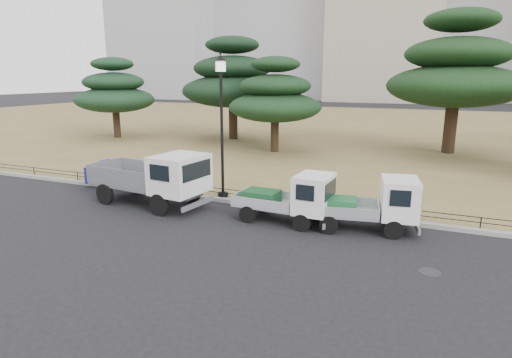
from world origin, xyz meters
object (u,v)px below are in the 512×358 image
at_px(truck_large, 154,176).
at_px(truck_kei_front, 291,198).
at_px(truck_kei_rear, 372,204).
at_px(street_lamp, 221,103).
at_px(tarp_pile, 108,173).

relative_size(truck_large, truck_kei_front, 1.47).
xyz_separation_m(truck_kei_rear, street_lamp, (-6.43, 1.36, 3.20)).
height_order(truck_large, truck_kei_front, truck_large).
bearing_deg(truck_large, truck_kei_front, 8.44).
distance_m(truck_large, street_lamp, 4.07).
xyz_separation_m(truck_large, tarp_pile, (-4.08, 1.84, -0.63)).
bearing_deg(truck_kei_front, truck_large, -175.78).
distance_m(truck_kei_front, street_lamp, 5.12).
relative_size(truck_large, street_lamp, 0.90).
xyz_separation_m(truck_kei_front, street_lamp, (-3.61, 1.69, 3.21)).
relative_size(truck_kei_rear, street_lamp, 0.64).
bearing_deg(tarp_pile, truck_large, -24.24).
height_order(truck_kei_rear, tarp_pile, truck_kei_rear).
bearing_deg(tarp_pile, street_lamp, -0.22).
height_order(truck_large, tarp_pile, truck_large).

